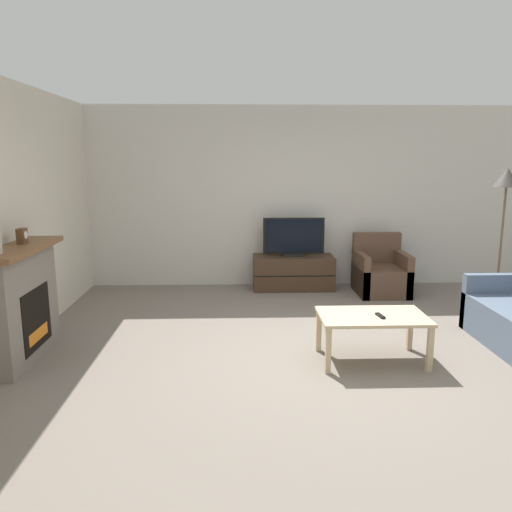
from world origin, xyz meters
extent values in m
plane|color=slate|center=(0.00, 0.00, 0.00)|extent=(24.00, 24.00, 0.00)
cube|color=beige|center=(0.00, 2.93, 1.35)|extent=(12.00, 0.06, 2.70)
cube|color=slate|center=(-2.86, 0.05, 0.53)|extent=(0.29, 1.16, 1.07)
cube|color=black|center=(-2.71, 0.05, 0.41)|extent=(0.01, 0.64, 0.59)
cube|color=orange|center=(-2.71, 0.05, 0.24)|extent=(0.01, 0.45, 0.12)
cube|color=brown|center=(-2.83, 0.05, 1.09)|extent=(0.41, 1.28, 0.05)
cube|color=brown|center=(-2.84, 0.18, 1.19)|extent=(0.07, 0.11, 0.15)
cylinder|color=white|center=(-2.80, 0.18, 1.20)|extent=(0.00, 0.08, 0.08)
cube|color=#422D1E|center=(0.06, 2.62, 0.25)|extent=(1.20, 0.49, 0.50)
cube|color=black|center=(0.06, 2.37, 0.25)|extent=(1.17, 0.01, 0.01)
cube|color=black|center=(0.06, 2.62, 0.52)|extent=(0.32, 0.18, 0.04)
cube|color=black|center=(0.06, 2.62, 0.81)|extent=(0.91, 0.03, 0.53)
cube|color=black|center=(0.06, 2.60, 0.81)|extent=(0.83, 0.01, 0.48)
cube|color=brown|center=(1.30, 2.29, 0.20)|extent=(0.70, 0.76, 0.40)
cube|color=brown|center=(1.30, 2.60, 0.62)|extent=(0.70, 0.14, 0.45)
cube|color=brown|center=(1.00, 2.29, 0.30)|extent=(0.10, 0.76, 0.60)
cube|color=brown|center=(1.60, 2.29, 0.30)|extent=(0.10, 0.76, 0.60)
cube|color=#CCB289|center=(0.52, -0.13, 0.45)|extent=(1.01, 0.62, 0.03)
cube|color=#CCB289|center=(0.05, -0.40, 0.22)|extent=(0.05, 0.05, 0.43)
cube|color=#CCB289|center=(0.99, -0.40, 0.22)|extent=(0.05, 0.05, 0.43)
cube|color=#CCB289|center=(0.05, 0.14, 0.22)|extent=(0.05, 0.05, 0.43)
cube|color=#CCB289|center=(0.99, 0.14, 0.22)|extent=(0.05, 0.05, 0.43)
cube|color=black|center=(0.58, -0.19, 0.47)|extent=(0.06, 0.15, 0.02)
cube|color=slate|center=(2.27, 0.77, 0.32)|extent=(0.93, 0.11, 0.64)
cylinder|color=black|center=(2.41, 1.19, 0.01)|extent=(0.30, 0.30, 0.01)
cylinder|color=brown|center=(2.41, 1.19, 0.81)|extent=(0.03, 0.03, 1.58)
cone|color=#4C4742|center=(2.41, 1.19, 1.71)|extent=(0.30, 0.30, 0.22)
camera|label=1|loc=(-0.75, -4.64, 1.92)|focal=35.00mm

